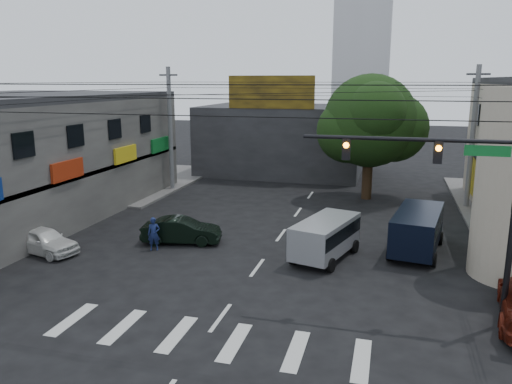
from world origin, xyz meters
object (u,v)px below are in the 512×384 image
at_px(traffic_gantry, 462,185).
at_px(navy_van, 417,232).
at_px(utility_pole_far_left, 170,130).
at_px(white_compact, 44,240).
at_px(dark_sedan, 181,231).
at_px(silver_minivan, 325,239).
at_px(utility_pole_far_right, 472,138).
at_px(street_tree, 370,121).
at_px(traffic_officer, 154,234).

bearing_deg(traffic_gantry, navy_van, 96.97).
distance_m(utility_pole_far_left, white_compact, 15.35).
bearing_deg(dark_sedan, white_compact, 106.98).
bearing_deg(silver_minivan, white_compact, 118.12).
xyz_separation_m(white_compact, silver_minivan, (13.27, 2.85, 0.30)).
relative_size(traffic_gantry, utility_pole_far_right, 0.78).
relative_size(traffic_gantry, navy_van, 1.33).
height_order(utility_pole_far_left, white_compact, utility_pole_far_left).
xyz_separation_m(traffic_gantry, dark_sedan, (-12.51, 5.38, -4.17)).
xyz_separation_m(street_tree, navy_van, (2.96, -10.92, -4.44)).
xyz_separation_m(utility_pole_far_left, traffic_officer, (4.95, -13.00, -3.77)).
xyz_separation_m(white_compact, navy_van, (17.46, 4.91, 0.39)).
bearing_deg(utility_pole_far_right, utility_pole_far_left, 180.00).
relative_size(street_tree, navy_van, 1.61).
xyz_separation_m(dark_sedan, silver_minivan, (7.46, -0.35, 0.28)).
height_order(utility_pole_far_right, silver_minivan, utility_pole_far_right).
relative_size(street_tree, traffic_officer, 5.26).
xyz_separation_m(utility_pole_far_right, silver_minivan, (-7.73, -11.98, -3.66)).
distance_m(street_tree, traffic_officer, 17.57).
bearing_deg(traffic_gantry, utility_pole_far_right, 81.06).
distance_m(dark_sedan, white_compact, 6.64).
distance_m(utility_pole_far_left, silver_minivan, 18.25).
bearing_deg(street_tree, navy_van, -74.84).
bearing_deg(utility_pole_far_right, white_compact, -144.77).
distance_m(street_tree, utility_pole_far_right, 6.63).
bearing_deg(dark_sedan, silver_minivan, -104.59).
relative_size(traffic_gantry, white_compact, 1.79).
bearing_deg(traffic_officer, navy_van, -6.15).
xyz_separation_m(white_compact, traffic_officer, (4.95, 1.83, 0.18)).
relative_size(street_tree, traffic_gantry, 1.21).
xyz_separation_m(silver_minivan, navy_van, (4.19, 2.06, 0.09)).
bearing_deg(dark_sedan, street_tree, -46.39).
xyz_separation_m(utility_pole_far_right, dark_sedan, (-15.18, -11.62, -3.94)).
distance_m(utility_pole_far_right, traffic_officer, 21.00).
bearing_deg(traffic_officer, utility_pole_far_left, 90.86).
relative_size(navy_van, traffic_officer, 3.27).
relative_size(utility_pole_far_left, silver_minivan, 1.96).
bearing_deg(traffic_officer, silver_minivan, -12.97).
height_order(utility_pole_far_left, utility_pole_far_right, same).
bearing_deg(traffic_officer, dark_sedan, 37.76).
distance_m(dark_sedan, navy_van, 11.77).
xyz_separation_m(street_tree, silver_minivan, (-1.23, -12.98, -4.53)).
bearing_deg(traffic_gantry, traffic_officer, 163.33).
bearing_deg(white_compact, traffic_officer, -55.54).
height_order(silver_minivan, traffic_officer, silver_minivan).
distance_m(utility_pole_far_right, navy_van, 11.12).
bearing_deg(dark_sedan, navy_van, -93.55).
height_order(dark_sedan, white_compact, dark_sedan).
distance_m(utility_pole_far_left, utility_pole_far_right, 21.00).
height_order(navy_van, traffic_officer, navy_van).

